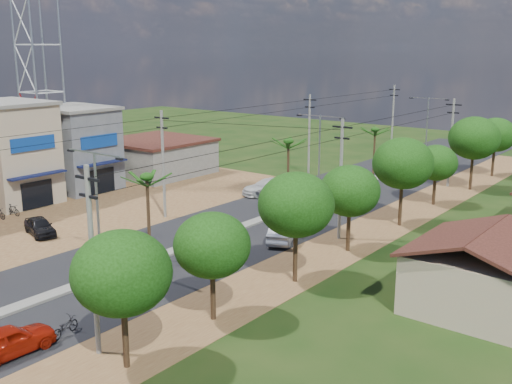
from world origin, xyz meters
TOP-DOWN VIEW (x-y plane):
  - ground at (0.00, 0.00)m, footprint 160.00×160.00m
  - road at (0.00, 15.00)m, footprint 12.00×110.00m
  - median at (0.00, 18.00)m, footprint 1.00×90.00m
  - dirt_lot_west at (-15.00, 8.00)m, footprint 18.00×46.00m
  - dirt_shoulder_east at (8.50, 15.00)m, footprint 5.00×90.00m
  - shophouse_cream at (-21.98, 7.00)m, footprint 9.00×6.40m
  - shophouse_grey at (-21.98, 14.00)m, footprint 9.00×6.40m
  - low_shed at (-21.00, 24.00)m, footprint 10.40×10.40m
  - house_east_near at (20.00, 10.00)m, footprint 7.60×7.50m
  - tree_east_a at (9.50, -6.00)m, footprint 4.40×4.40m
  - tree_east_b at (9.30, 0.00)m, footprint 4.00×4.00m
  - tree_east_c at (9.70, 7.00)m, footprint 4.60×4.60m
  - tree_east_d at (9.40, 14.00)m, footprint 4.20×4.20m
  - tree_east_e at (9.60, 22.00)m, footprint 4.80×4.80m
  - tree_east_f at (9.20, 30.00)m, footprint 3.80×3.80m
  - tree_east_g at (9.80, 38.00)m, footprint 5.00×5.00m
  - tree_east_h at (9.50, 46.00)m, footprint 4.40×4.40m
  - palm_median_near at (0.00, 4.00)m, footprint 2.00×2.00m
  - palm_median_mid at (0.00, 20.00)m, footprint 2.00×2.00m
  - palm_median_far at (0.00, 36.00)m, footprint 2.00×2.00m
  - streetlight_near at (0.00, 0.00)m, footprint 5.10×0.18m
  - streetlight_mid at (0.00, 25.00)m, footprint 5.10×0.18m
  - streetlight_far at (0.00, 50.00)m, footprint 5.10×0.18m
  - utility_pole_w_b at (-7.00, 12.00)m, footprint 1.60×0.24m
  - utility_pole_w_c at (-7.00, 34.00)m, footprint 1.60×0.24m
  - utility_pole_w_d at (-7.00, 55.00)m, footprint 1.60×0.24m
  - utility_pole_e_a at (7.50, -6.00)m, footprint 1.60×0.24m
  - utility_pole_e_b at (7.50, 16.00)m, footprint 1.60×0.24m
  - utility_pole_e_c at (7.50, 38.00)m, footprint 1.60×0.24m
  - car_red_near at (4.43, -8.67)m, footprint 1.88×4.32m
  - car_silver_mid at (4.60, 12.83)m, footprint 3.35×4.79m
  - car_white_far at (-5.00, 23.72)m, footprint 4.00×5.64m
  - car_parked_dark at (-10.90, 2.69)m, footprint 4.22×2.60m
  - moto_rider_east at (4.76, -5.92)m, footprint 0.99×1.85m
  - moto_rider_west_a at (-1.20, 12.76)m, footprint 0.81×1.83m
  - moto_rider_west_b at (-1.20, 26.26)m, footprint 0.70×1.57m

SIDE VIEW (x-z plane):
  - ground at x=0.00m, z-range 0.00..0.00m
  - dirt_shoulder_east at x=8.50m, z-range 0.00..0.03m
  - dirt_lot_west at x=-15.00m, z-range 0.00..0.04m
  - road at x=0.00m, z-range 0.00..0.04m
  - median at x=0.00m, z-range 0.00..0.18m
  - moto_rider_west_b at x=-1.20m, z-range 0.00..0.91m
  - moto_rider_east at x=4.76m, z-range 0.00..0.92m
  - moto_rider_west_a at x=-1.20m, z-range 0.00..0.93m
  - car_parked_dark at x=-10.90m, z-range 0.00..1.34m
  - car_red_near at x=4.43m, z-range 0.00..1.45m
  - car_silver_mid at x=4.60m, z-range 0.00..1.50m
  - car_white_far at x=-5.00m, z-range 0.00..1.52m
  - low_shed at x=-21.00m, z-range -0.01..3.94m
  - house_east_near at x=20.00m, z-range 0.09..4.69m
  - tree_east_f at x=9.20m, z-range 1.13..6.64m
  - tree_east_b at x=9.30m, z-range 1.20..7.03m
  - shophouse_grey at x=-21.98m, z-range 0.01..8.31m
  - tree_east_d at x=9.40m, z-range 1.27..7.41m
  - tree_east_a at x=9.50m, z-range 1.30..7.67m
  - tree_east_h at x=9.50m, z-range 1.38..7.90m
  - shophouse_cream at x=-21.98m, z-range 0.01..9.31m
  - utility_pole_w_b at x=-7.00m, z-range 0.26..9.26m
  - utility_pole_w_c at x=-7.00m, z-range 0.26..9.26m
  - utility_pole_w_d at x=-7.00m, z-range 0.26..9.26m
  - utility_pole_e_a at x=7.50m, z-range 0.26..9.26m
  - utility_pole_e_b at x=7.50m, z-range 0.26..9.26m
  - utility_pole_e_c at x=7.50m, z-range 0.26..9.26m
  - streetlight_near at x=0.00m, z-range 0.79..8.79m
  - streetlight_mid at x=0.00m, z-range 0.79..8.79m
  - streetlight_far at x=0.00m, z-range 0.79..8.79m
  - tree_east_c at x=9.70m, z-range 1.45..8.28m
  - tree_east_e at x=9.60m, z-range 1.52..8.66m
  - tree_east_g at x=9.80m, z-range 1.55..8.93m
  - palm_median_far at x=0.00m, z-range 2.34..8.19m
  - palm_median_near at x=0.00m, z-range 2.46..8.61m
  - palm_median_mid at x=0.00m, z-range 2.62..9.17m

